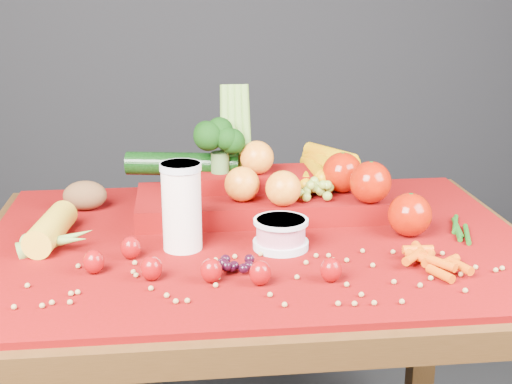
{
  "coord_description": "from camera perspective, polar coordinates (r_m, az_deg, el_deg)",
  "views": [
    {
      "loc": [
        -0.15,
        -1.3,
        1.26
      ],
      "look_at": [
        0.0,
        0.02,
        0.85
      ],
      "focal_mm": 50.0,
      "sensor_mm": 36.0,
      "label": 1
    }
  ],
  "objects": [
    {
      "name": "soybean_scatter",
      "position": [
        1.22,
        1.16,
        -6.8
      ],
      "size": [
        0.84,
        0.24,
        0.01
      ],
      "primitive_type": null,
      "color": "#AA8649",
      "rests_on": "red_cloth"
    },
    {
      "name": "dark_grape_cluster",
      "position": [
        1.25,
        -1.6,
        -5.77
      ],
      "size": [
        0.06,
        0.05,
        0.03
      ],
      "primitive_type": null,
      "color": "black",
      "rests_on": "red_cloth"
    },
    {
      "name": "corn_ear",
      "position": [
        1.39,
        -15.82,
        -3.52
      ],
      "size": [
        0.2,
        0.24,
        0.06
      ],
      "rotation": [
        0.0,
        0.0,
        1.44
      ],
      "color": "yellow",
      "rests_on": "red_cloth"
    },
    {
      "name": "produce_mound",
      "position": [
        1.53,
        1.38,
        0.51
      ],
      "size": [
        0.61,
        0.37,
        0.27
      ],
      "color": "#690307",
      "rests_on": "red_cloth"
    },
    {
      "name": "baby_carrot_pile",
      "position": [
        1.29,
        14.1,
        -5.33
      ],
      "size": [
        0.17,
        0.18,
        0.03
      ],
      "primitive_type": null,
      "color": "#CC4807",
      "rests_on": "red_cloth"
    },
    {
      "name": "milk_glass",
      "position": [
        1.33,
        -5.97,
        -0.91
      ],
      "size": [
        0.08,
        0.08,
        0.17
      ],
      "rotation": [
        0.0,
        0.0,
        -0.07
      ],
      "color": "white",
      "rests_on": "red_cloth"
    },
    {
      "name": "yogurt_bowl",
      "position": [
        1.34,
        2.0,
        -3.27
      ],
      "size": [
        0.11,
        0.11,
        0.06
      ],
      "rotation": [
        0.0,
        0.0,
        0.06
      ],
      "color": "silver",
      "rests_on": "red_cloth"
    },
    {
      "name": "green_bean_pile",
      "position": [
        1.49,
        15.92,
        -2.88
      ],
      "size": [
        0.14,
        0.12,
        0.01
      ],
      "primitive_type": null,
      "color": "#164E12",
      "rests_on": "red_cloth"
    },
    {
      "name": "strawberry_scatter",
      "position": [
        1.22,
        -4.92,
        -5.7
      ],
      "size": [
        0.44,
        0.18,
        0.05
      ],
      "color": "maroon",
      "rests_on": "red_cloth"
    },
    {
      "name": "red_cloth",
      "position": [
        1.4,
        0.09,
        -3.91
      ],
      "size": [
        1.05,
        0.75,
        0.01
      ],
      "primitive_type": "cube",
      "color": "#690307",
      "rests_on": "table"
    },
    {
      "name": "potato",
      "position": [
        1.6,
        -13.53,
        -0.27
      ],
      "size": [
        0.1,
        0.07,
        0.06
      ],
      "primitive_type": "ellipsoid",
      "color": "brown",
      "rests_on": "red_cloth"
    },
    {
      "name": "table",
      "position": [
        1.44,
        0.09,
        -7.65
      ],
      "size": [
        1.1,
        0.8,
        0.75
      ],
      "color": "#341F0B",
      "rests_on": "ground"
    }
  ]
}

